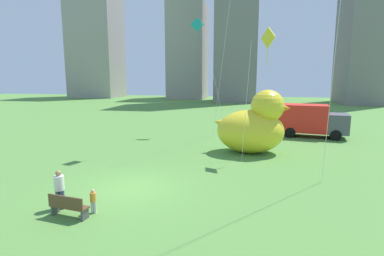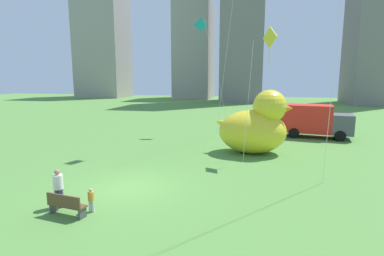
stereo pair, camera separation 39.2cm
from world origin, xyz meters
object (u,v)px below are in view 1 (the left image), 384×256
Objects in this scene: kite_teal at (198,29)px; person_adult at (59,188)px; person_child at (93,200)px; park_bench at (68,206)px; giant_inflatable_duck at (253,126)px; kite_yellow at (267,42)px; box_truck at (310,121)px.

person_adult is at bearing -98.11° from kite_teal.
park_bench is at bearing -143.27° from person_child.
kite_teal is (-5.08, 6.80, 7.61)m from giant_inflatable_duck.
kite_yellow is (7.47, 10.15, 6.90)m from park_bench.
person_adult is 0.30× the size of giant_inflatable_duck.
person_child is at bearing -125.05° from kite_yellow.
park_bench is 0.15× the size of kite_teal.
kite_teal is (1.75, 18.42, 9.02)m from park_bench.
box_truck is at bearing 62.74° from kite_yellow.
kite_teal is (2.53, 17.75, 8.61)m from person_adult.
person_child is at bearing -118.80° from giant_inflatable_duck.
kite_teal is at bearing 81.89° from person_adult.
giant_inflatable_duck is at bearing 61.20° from person_child.
person_adult is (-0.78, 0.67, 0.42)m from park_bench.
giant_inflatable_duck is at bearing -125.77° from box_truck.
box_truck is 11.09m from kite_yellow.
person_child is 0.12× the size of kite_yellow.
park_bench is 0.30× the size of giant_inflatable_duck.
person_adult is at bearing -131.04° from kite_yellow.
kite_yellow is (-4.29, -8.33, 5.93)m from box_truck.
kite_teal is (-10.02, -0.06, 8.05)m from box_truck.
person_adult is at bearing -125.16° from box_truck.
park_bench is 13.56m from giant_inflatable_duck.
box_truck is (11.02, 17.93, 0.90)m from person_child.
kite_teal reaches higher than park_bench.
kite_yellow reaches higher than box_truck.
person_adult is 19.89m from kite_teal.
giant_inflatable_duck is 5.72m from kite_yellow.
box_truck reaches higher than person_child.
kite_yellow is at bearing 53.64° from park_bench.
giant_inflatable_duck is at bearing 55.22° from person_adult.
kite_teal is at bearing 86.77° from person_child.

